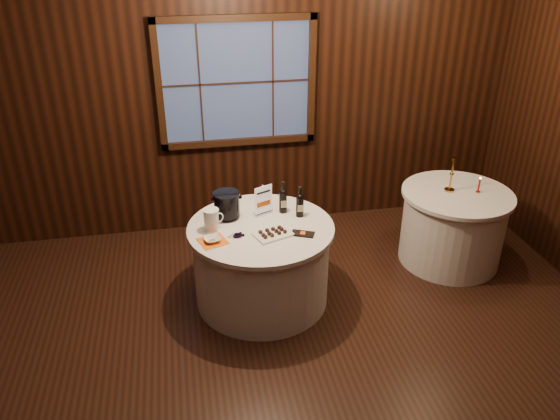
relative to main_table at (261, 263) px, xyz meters
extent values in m
plane|color=black|center=(0.00, -1.00, -0.39)|extent=(6.00, 6.00, 0.00)
cube|color=black|center=(0.00, 1.50, 1.11)|extent=(6.00, 0.02, 3.00)
cube|color=navy|center=(0.00, 1.47, 1.26)|extent=(1.50, 0.01, 1.20)
cylinder|color=silver|center=(0.00, 0.00, -0.02)|extent=(1.20, 1.20, 0.73)
cylinder|color=silver|center=(0.00, 0.00, 0.36)|extent=(1.28, 1.28, 0.04)
cylinder|color=silver|center=(2.00, 0.30, -0.02)|extent=(1.00, 1.00, 0.73)
cylinder|color=silver|center=(2.00, 0.30, 0.36)|extent=(1.08, 1.08, 0.04)
cube|color=silver|center=(0.05, 0.22, 0.39)|extent=(0.17, 0.14, 0.02)
cube|color=silver|center=(0.05, 0.22, 0.54)|extent=(0.02, 0.02, 0.28)
cube|color=white|center=(0.05, 0.21, 0.54)|extent=(0.17, 0.08, 0.26)
cylinder|color=black|center=(0.24, 0.22, 0.48)|extent=(0.07, 0.07, 0.19)
sphere|color=black|center=(0.24, 0.22, 0.57)|extent=(0.07, 0.07, 0.07)
cylinder|color=black|center=(0.24, 0.22, 0.63)|extent=(0.03, 0.03, 0.09)
cylinder|color=black|center=(0.24, 0.22, 0.67)|extent=(0.03, 0.03, 0.02)
cube|color=beige|center=(0.24, 0.19, 0.48)|extent=(0.05, 0.00, 0.07)
cylinder|color=black|center=(0.37, 0.12, 0.48)|extent=(0.07, 0.07, 0.19)
sphere|color=black|center=(0.37, 0.12, 0.57)|extent=(0.07, 0.07, 0.07)
cylinder|color=black|center=(0.37, 0.12, 0.62)|extent=(0.03, 0.03, 0.08)
cylinder|color=black|center=(0.37, 0.12, 0.66)|extent=(0.03, 0.03, 0.02)
cube|color=beige|center=(0.37, 0.08, 0.48)|extent=(0.05, 0.01, 0.06)
cylinder|color=black|center=(-0.27, 0.21, 0.40)|extent=(0.17, 0.17, 0.03)
cylinder|color=black|center=(-0.27, 0.21, 0.51)|extent=(0.22, 0.22, 0.19)
cylinder|color=black|center=(-0.27, 0.21, 0.62)|extent=(0.24, 0.24, 0.02)
cube|color=white|center=(0.08, -0.17, 0.39)|extent=(0.36, 0.29, 0.02)
cube|color=black|center=(0.33, -0.21, 0.39)|extent=(0.21, 0.17, 0.02)
cylinder|color=#382714|center=(-0.27, -0.14, 0.40)|extent=(0.06, 0.01, 0.03)
cylinder|color=white|center=(-0.42, 0.02, 0.48)|extent=(0.13, 0.13, 0.19)
cylinder|color=white|center=(-0.42, 0.02, 0.57)|extent=(0.14, 0.14, 0.01)
torus|color=white|center=(-0.36, 0.02, 0.48)|extent=(0.09, 0.04, 0.09)
cube|color=orange|center=(-0.43, -0.18, 0.38)|extent=(0.28, 0.28, 0.00)
imported|color=white|center=(-0.43, -0.18, 0.40)|extent=(0.16, 0.16, 0.03)
cylinder|color=#B97F3A|center=(1.93, 0.35, 0.39)|extent=(0.10, 0.10, 0.02)
cylinder|color=#B97F3A|center=(1.93, 0.35, 0.55)|extent=(0.02, 0.02, 0.30)
cylinder|color=#B97F3A|center=(1.93, 0.35, 0.72)|extent=(0.05, 0.05, 0.03)
cylinder|color=#B97F3A|center=(2.19, 0.26, 0.39)|extent=(0.04, 0.04, 0.01)
cylinder|color=#B2110D|center=(2.19, 0.26, 0.46)|extent=(0.02, 0.02, 0.13)
sphere|color=#FFB23F|center=(2.19, 0.26, 0.54)|extent=(0.02, 0.02, 0.02)
camera|label=1|loc=(-0.62, -4.07, 2.70)|focal=35.00mm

